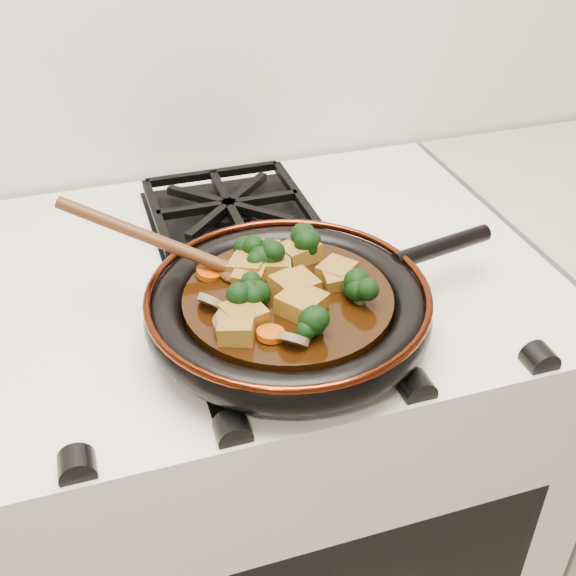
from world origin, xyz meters
name	(u,v)px	position (x,y,z in m)	size (l,w,h in m)	color
stove	(262,489)	(0.00, 1.69, 0.45)	(0.76, 0.60, 0.90)	silver
burner_grate_front	(286,322)	(0.00, 1.55, 0.91)	(0.23, 0.23, 0.03)	black
burner_grate_back	(229,210)	(0.00, 1.83, 0.91)	(0.23, 0.23, 0.03)	black
skillet	(290,306)	(0.00, 1.54, 0.94)	(0.45, 0.32, 0.05)	black
braising_sauce	(288,303)	(0.00, 1.54, 0.95)	(0.24, 0.24, 0.02)	black
tofu_cube_0	(300,252)	(0.04, 1.61, 0.97)	(0.04, 0.04, 0.02)	brown
tofu_cube_1	(302,304)	(0.00, 1.51, 0.97)	(0.04, 0.04, 0.02)	brown
tofu_cube_2	(249,267)	(-0.03, 1.60, 0.97)	(0.04, 0.04, 0.02)	brown
tofu_cube_3	(250,276)	(-0.03, 1.58, 0.97)	(0.04, 0.03, 0.02)	brown
tofu_cube_4	(237,328)	(-0.07, 1.49, 0.97)	(0.04, 0.04, 0.02)	brown
tofu_cube_5	(290,287)	(0.00, 1.54, 0.97)	(0.04, 0.04, 0.02)	brown
tofu_cube_6	(338,277)	(0.06, 1.55, 0.97)	(0.04, 0.03, 0.02)	brown
tofu_cube_7	(296,287)	(0.01, 1.54, 0.97)	(0.04, 0.04, 0.02)	brown
tofu_cube_8	(264,252)	(-0.01, 1.62, 0.97)	(0.03, 0.04, 0.02)	brown
tofu_cube_9	(274,267)	(0.00, 1.59, 0.97)	(0.04, 0.04, 0.02)	brown
tofu_cube_10	(337,272)	(0.06, 1.56, 0.97)	(0.04, 0.04, 0.02)	brown
tofu_cube_11	(244,316)	(-0.06, 1.51, 0.97)	(0.04, 0.04, 0.02)	brown
broccoli_floret_0	(255,250)	(-0.02, 1.62, 0.97)	(0.06, 0.06, 0.06)	black
broccoli_floret_1	(314,243)	(0.06, 1.62, 0.97)	(0.06, 0.06, 0.05)	black
broccoli_floret_2	(360,295)	(0.07, 1.50, 0.97)	(0.06, 0.06, 0.05)	black
broccoli_floret_3	(312,323)	(0.00, 1.47, 0.97)	(0.06, 0.06, 0.05)	black
broccoli_floret_4	(266,258)	(-0.01, 1.60, 0.97)	(0.06, 0.06, 0.06)	black
broccoli_floret_5	(243,296)	(-0.05, 1.54, 0.97)	(0.06, 0.06, 0.05)	black
carrot_coin_0	(290,253)	(0.03, 1.62, 0.96)	(0.03, 0.03, 0.01)	#B73F05
carrot_coin_1	(209,272)	(-0.08, 1.61, 0.96)	(0.03, 0.03, 0.01)	#B73F05
carrot_coin_2	(277,246)	(0.02, 1.64, 0.96)	(0.03, 0.03, 0.01)	#B73F05
carrot_coin_3	(270,334)	(-0.04, 1.48, 0.96)	(0.03, 0.03, 0.01)	#B73F05
mushroom_slice_0	(212,302)	(-0.09, 1.54, 0.97)	(0.03, 0.03, 0.01)	#7C6047
mushroom_slice_1	(229,323)	(-0.08, 1.50, 0.97)	(0.03, 0.03, 0.01)	#7C6047
mushroom_slice_2	(294,340)	(-0.02, 1.46, 0.97)	(0.03, 0.03, 0.01)	#7C6047
wooden_spoon	(192,254)	(-0.09, 1.62, 0.98)	(0.14, 0.09, 0.23)	#4C2510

